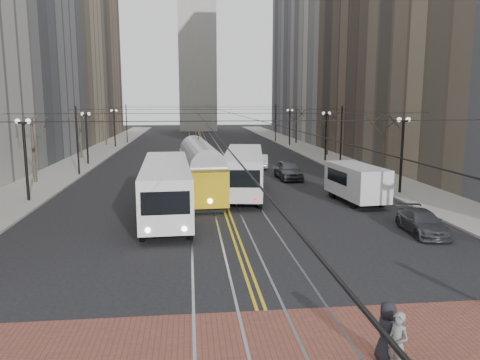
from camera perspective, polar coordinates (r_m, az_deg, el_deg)
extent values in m
plane|color=black|center=(17.41, 2.12, -14.26)|extent=(260.00, 260.00, 0.00)
cube|color=gray|center=(62.45, -17.89, 2.67)|extent=(5.00, 140.00, 0.15)
cube|color=gray|center=(63.57, 9.67, 3.11)|extent=(5.00, 140.00, 0.15)
cube|color=brown|center=(13.89, 4.67, -20.83)|extent=(25.00, 6.00, 0.01)
cube|color=gray|center=(61.21, -3.99, 2.91)|extent=(4.80, 130.00, 0.02)
cube|color=gold|center=(61.21, -3.99, 2.91)|extent=(0.42, 130.00, 0.01)
cube|color=brown|center=(105.17, -19.69, 16.07)|extent=(16.00, 20.00, 40.00)
cube|color=brown|center=(68.48, 18.73, 17.41)|extent=(16.00, 20.00, 34.00)
cube|color=slate|center=(106.30, 9.40, 16.40)|extent=(16.00, 20.00, 40.00)
cube|color=#B2AFA5|center=(119.64, -5.31, 19.57)|extent=(9.00, 9.00, 56.00)
cylinder|color=black|center=(35.87, -24.64, 1.89)|extent=(0.20, 0.20, 5.60)
cylinder|color=black|center=(55.11, -18.15, 4.65)|extent=(0.20, 0.20, 5.60)
cylinder|color=black|center=(74.75, -15.03, 5.95)|extent=(0.20, 0.20, 5.60)
cylinder|color=black|center=(37.62, 19.09, 2.55)|extent=(0.20, 0.20, 5.60)
cylinder|color=black|center=(56.26, 10.41, 5.06)|extent=(0.20, 0.20, 5.60)
cylinder|color=black|center=(75.61, 6.08, 6.26)|extent=(0.20, 0.20, 5.60)
cylinder|color=#382D23|center=(44.05, -23.88, 3.20)|extent=(0.28, 0.28, 5.60)
cylinder|color=#382D23|center=(61.38, -18.85, 5.06)|extent=(0.28, 0.28, 5.60)
cylinder|color=#382D23|center=(79.01, -16.04, 6.08)|extent=(0.28, 0.28, 5.60)
cylinder|color=#382D23|center=(45.69, 17.11, 3.79)|extent=(0.28, 0.28, 5.60)
cylinder|color=#382D23|center=(62.57, 10.60, 5.49)|extent=(0.28, 0.28, 5.60)
cylinder|color=#382D23|center=(79.94, 6.88, 6.42)|extent=(0.28, 0.28, 5.60)
cylinder|color=black|center=(60.78, -5.49, 8.51)|extent=(0.03, 120.00, 0.03)
cylinder|color=black|center=(60.89, -2.63, 8.54)|extent=(0.03, 120.00, 0.03)
cylinder|color=black|center=(47.11, -19.21, 4.46)|extent=(0.16, 0.16, 6.60)
cylinder|color=black|center=(82.52, -13.66, 6.66)|extent=(0.16, 0.16, 6.60)
cylinder|color=black|center=(48.38, 12.21, 4.89)|extent=(0.16, 0.16, 6.60)
cylinder|color=black|center=(83.26, 4.37, 6.92)|extent=(0.16, 0.16, 6.60)
cube|color=silver|center=(29.35, -8.97, -1.14)|extent=(3.29, 13.31, 3.30)
cube|color=gold|center=(35.69, -4.86, 0.71)|extent=(3.34, 13.51, 3.15)
cube|color=silver|center=(35.99, 0.46, 0.91)|extent=(4.41, 12.77, 3.27)
cube|color=silver|center=(33.76, 13.98, -0.49)|extent=(2.90, 6.18, 2.64)
imported|color=#3A3C42|center=(43.13, 5.90, 1.24)|extent=(2.09, 5.04, 1.71)
imported|color=#AEB0B6|center=(50.45, 2.57, 2.30)|extent=(2.07, 4.36, 1.38)
imported|color=#383A3F|center=(27.09, 21.30, -4.81)|extent=(2.04, 4.39, 1.24)
imported|color=black|center=(13.85, 17.50, -17.28)|extent=(0.72, 0.94, 1.73)
imported|color=slate|center=(13.36, 18.67, -18.45)|extent=(0.61, 0.73, 1.71)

